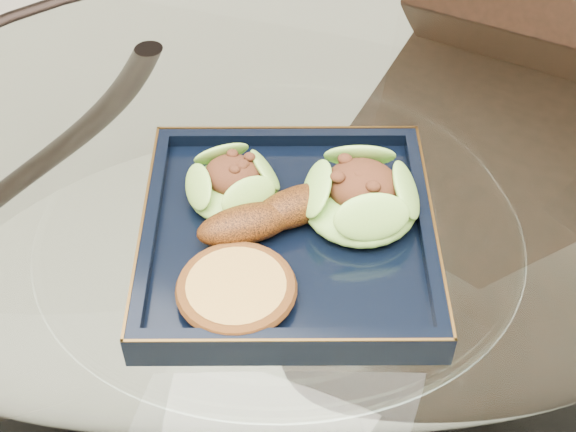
% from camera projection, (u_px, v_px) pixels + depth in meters
% --- Properties ---
extents(dining_table, '(1.13, 1.13, 0.77)m').
position_uv_depth(dining_table, '(281.00, 366.00, 0.86)').
color(dining_table, white).
rests_on(dining_table, ground).
extents(dining_chair, '(0.50, 0.50, 1.04)m').
position_uv_depth(dining_chair, '(506.00, 202.00, 1.06)').
color(dining_chair, black).
rests_on(dining_chair, ground).
extents(navy_plate, '(0.35, 0.35, 0.02)m').
position_uv_depth(navy_plate, '(288.00, 238.00, 0.75)').
color(navy_plate, black).
rests_on(navy_plate, dining_table).
extents(lettuce_wrap_left, '(0.11, 0.11, 0.03)m').
position_uv_depth(lettuce_wrap_left, '(233.00, 186.00, 0.76)').
color(lettuce_wrap_left, '#52912A').
rests_on(lettuce_wrap_left, navy_plate).
extents(lettuce_wrap_right, '(0.11, 0.11, 0.04)m').
position_uv_depth(lettuce_wrap_right, '(360.00, 199.00, 0.75)').
color(lettuce_wrap_right, '#5E8E29').
rests_on(lettuce_wrap_right, navy_plate).
extents(roasted_plantain, '(0.15, 0.16, 0.03)m').
position_uv_depth(roasted_plantain, '(296.00, 206.00, 0.74)').
color(roasted_plantain, '#572809').
rests_on(roasted_plantain, navy_plate).
extents(crumb_patty, '(0.12, 0.12, 0.02)m').
position_uv_depth(crumb_patty, '(236.00, 291.00, 0.68)').
color(crumb_patty, '#B4873C').
rests_on(crumb_patty, navy_plate).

